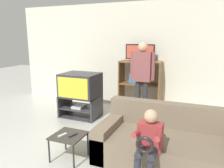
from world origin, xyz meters
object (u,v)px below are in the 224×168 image
at_px(snack_table, 69,138).
at_px(person_seated_child, 149,141).
at_px(tv_stand, 80,106).
at_px(media_shelf, 140,86).
at_px(couch, 168,144).
at_px(person_standing_adult, 142,73).
at_px(remote_control_black, 73,135).
at_px(television_flat, 140,53).
at_px(television_main, 80,85).
at_px(remote_control_white, 63,135).

relative_size(snack_table, person_seated_child, 0.50).
xyz_separation_m(tv_stand, media_shelf, (1.13, 0.92, 0.38)).
bearing_deg(tv_stand, couch, -27.68).
distance_m(tv_stand, snack_table, 1.77).
bearing_deg(tv_stand, person_standing_adult, 18.70).
height_order(remote_control_black, person_standing_adult, person_standing_adult).
height_order(television_flat, person_standing_adult, person_standing_adult).
distance_m(television_main, remote_control_white, 1.81).
relative_size(television_main, snack_table, 1.75).
relative_size(tv_stand, television_main, 1.08).
bearing_deg(media_shelf, remote_control_black, -97.00).
xyz_separation_m(tv_stand, couch, (2.09, -1.10, 0.02)).
bearing_deg(snack_table, remote_control_black, 0.79).
xyz_separation_m(television_main, television_flat, (1.08, 0.94, 0.66)).
relative_size(media_shelf, snack_table, 2.67).
bearing_deg(person_seated_child, remote_control_black, 176.82).
bearing_deg(remote_control_white, tv_stand, 128.94).
relative_size(media_shelf, remote_control_white, 8.40).
distance_m(snack_table, remote_control_black, 0.09).
bearing_deg(couch, media_shelf, 115.48).
bearing_deg(remote_control_white, person_standing_adult, 90.45).
xyz_separation_m(snack_table, couch, (1.35, 0.51, -0.08)).
relative_size(person_standing_adult, person_seated_child, 1.83).
bearing_deg(television_main, tv_stand, 154.79).
height_order(media_shelf, remote_control_black, media_shelf).
bearing_deg(remote_control_black, television_flat, 98.07).
bearing_deg(television_flat, media_shelf, -3.32).
distance_m(television_flat, remote_control_black, 2.74).
distance_m(television_main, snack_table, 1.79).
bearing_deg(remote_control_white, person_seated_child, 16.52).
bearing_deg(couch, television_main, 152.30).
xyz_separation_m(media_shelf, person_standing_adult, (0.16, -0.49, 0.40)).
relative_size(television_flat, remote_control_black, 4.80).
bearing_deg(television_main, person_standing_adult, 19.47).
relative_size(television_main, couch, 0.40).
bearing_deg(media_shelf, couch, -64.52).
bearing_deg(tv_stand, person_seated_child, -40.80).
xyz_separation_m(person_standing_adult, person_seated_child, (0.64, -2.10, -0.48)).
height_order(snack_table, remote_control_white, remote_control_white).
bearing_deg(television_flat, remote_control_white, -99.30).
bearing_deg(person_standing_adult, remote_control_black, -103.09).
bearing_deg(couch, remote_control_white, -158.23).
relative_size(television_main, person_seated_child, 0.87).
bearing_deg(television_flat, person_seated_child, -72.27).
xyz_separation_m(television_flat, couch, (0.99, -2.02, -1.14)).
height_order(media_shelf, remote_control_white, media_shelf).
distance_m(media_shelf, remote_control_white, 2.63).
bearing_deg(media_shelf, person_seated_child, -72.78).
xyz_separation_m(television_flat, snack_table, (-0.36, -2.53, -1.06)).
relative_size(remote_control_white, couch, 0.07).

